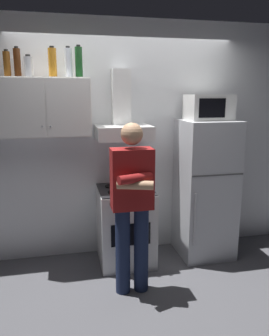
{
  "coord_description": "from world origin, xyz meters",
  "views": [
    {
      "loc": [
        -0.69,
        -3.2,
        1.88
      ],
      "look_at": [
        0.0,
        0.0,
        1.15
      ],
      "focal_mm": 35.28,
      "sensor_mm": 36.0,
      "label": 1
    }
  ],
  "objects_px": {
    "cooking_pot": "(139,186)",
    "bottle_liquor_amber": "(52,63)",
    "stove_oven": "(126,225)",
    "bottle_canister_steel": "(28,67)",
    "bottle_beer_brown": "(7,64)",
    "bottle_rum_dark": "(17,63)",
    "range_hood": "(123,121)",
    "person_standing": "(132,203)",
    "microwave": "(208,107)",
    "bottle_vodka_clear": "(68,63)",
    "upper_cabinet": "(46,107)",
    "bottle_wine_green": "(79,62)",
    "refrigerator": "(205,189)"
  },
  "relations": [
    {
      "from": "bottle_liquor_amber",
      "to": "bottle_rum_dark",
      "type": "height_order",
      "value": "bottle_liquor_amber"
    },
    {
      "from": "bottle_liquor_amber",
      "to": "bottle_wine_green",
      "type": "height_order",
      "value": "bottle_wine_green"
    },
    {
      "from": "person_standing",
      "to": "bottle_beer_brown",
      "type": "bearing_deg",
      "value": 146.44
    },
    {
      "from": "bottle_vodka_clear",
      "to": "bottle_liquor_amber",
      "type": "bearing_deg",
      "value": 173.61
    },
    {
      "from": "person_standing",
      "to": "bottle_wine_green",
      "type": "xyz_separation_m",
      "value": [
        -0.4,
        0.7,
        1.3
      ]
    },
    {
      "from": "range_hood",
      "to": "bottle_wine_green",
      "type": "relative_size",
      "value": 2.37
    },
    {
      "from": "person_standing",
      "to": "bottle_vodka_clear",
      "type": "relative_size",
      "value": 5.42
    },
    {
      "from": "stove_oven",
      "to": "bottle_rum_dark",
      "type": "relative_size",
      "value": 3.0
    },
    {
      "from": "range_hood",
      "to": "bottle_rum_dark",
      "type": "relative_size",
      "value": 2.57
    },
    {
      "from": "upper_cabinet",
      "to": "person_standing",
      "type": "bearing_deg",
      "value": -44.26
    },
    {
      "from": "microwave",
      "to": "cooking_pot",
      "type": "distance_m",
      "value": 1.17
    },
    {
      "from": "person_standing",
      "to": "bottle_canister_steel",
      "type": "relative_size",
      "value": 7.7
    },
    {
      "from": "bottle_liquor_amber",
      "to": "refrigerator",
      "type": "bearing_deg",
      "value": -4.12
    },
    {
      "from": "refrigerator",
      "to": "bottle_canister_steel",
      "type": "xyz_separation_m",
      "value": [
        -1.9,
        0.1,
        1.35
      ]
    },
    {
      "from": "bottle_canister_steel",
      "to": "bottle_rum_dark",
      "type": "height_order",
      "value": "bottle_rum_dark"
    },
    {
      "from": "bottle_vodka_clear",
      "to": "person_standing",
      "type": "bearing_deg",
      "value": -54.31
    },
    {
      "from": "bottle_canister_steel",
      "to": "bottle_wine_green",
      "type": "bearing_deg",
      "value": 0.05
    },
    {
      "from": "bottle_canister_steel",
      "to": "bottle_wine_green",
      "type": "distance_m",
      "value": 0.5
    },
    {
      "from": "bottle_canister_steel",
      "to": "bottle_wine_green",
      "type": "xyz_separation_m",
      "value": [
        0.49,
        0.0,
        0.05
      ]
    },
    {
      "from": "bottle_rum_dark",
      "to": "bottle_liquor_amber",
      "type": "bearing_deg",
      "value": -3.25
    },
    {
      "from": "cooking_pot",
      "to": "bottle_beer_brown",
      "type": "xyz_separation_m",
      "value": [
        -1.28,
        0.24,
        1.25
      ]
    },
    {
      "from": "refrigerator",
      "to": "microwave",
      "type": "height_order",
      "value": "microwave"
    },
    {
      "from": "bottle_vodka_clear",
      "to": "bottle_beer_brown",
      "type": "xyz_separation_m",
      "value": [
        -0.59,
        0.02,
        -0.02
      ]
    },
    {
      "from": "range_hood",
      "to": "stove_oven",
      "type": "bearing_deg",
      "value": -90.0
    },
    {
      "from": "range_hood",
      "to": "microwave",
      "type": "distance_m",
      "value": 0.97
    },
    {
      "from": "refrigerator",
      "to": "bottle_vodka_clear",
      "type": "bearing_deg",
      "value": 176.12
    },
    {
      "from": "bottle_canister_steel",
      "to": "bottle_rum_dark",
      "type": "xyz_separation_m",
      "value": [
        -0.11,
        0.04,
        0.04
      ]
    },
    {
      "from": "microwave",
      "to": "bottle_rum_dark",
      "type": "distance_m",
      "value": 2.06
    },
    {
      "from": "cooking_pot",
      "to": "bottle_wine_green",
      "type": "bearing_deg",
      "value": 159.72
    },
    {
      "from": "range_hood",
      "to": "person_standing",
      "type": "bearing_deg",
      "value": -93.91
    },
    {
      "from": "bottle_vodka_clear",
      "to": "bottle_rum_dark",
      "type": "relative_size",
      "value": 1.04
    },
    {
      "from": "range_hood",
      "to": "bottle_beer_brown",
      "type": "distance_m",
      "value": 1.29
    },
    {
      "from": "upper_cabinet",
      "to": "range_hood",
      "type": "height_order",
      "value": "range_hood"
    },
    {
      "from": "person_standing",
      "to": "range_hood",
      "type": "bearing_deg",
      "value": 86.09
    },
    {
      "from": "cooking_pot",
      "to": "bottle_liquor_amber",
      "type": "height_order",
      "value": "bottle_liquor_amber"
    },
    {
      "from": "bottle_liquor_amber",
      "to": "bottle_wine_green",
      "type": "relative_size",
      "value": 0.95
    },
    {
      "from": "microwave",
      "to": "bottle_liquor_amber",
      "type": "height_order",
      "value": "bottle_liquor_amber"
    },
    {
      "from": "stove_oven",
      "to": "bottle_canister_steel",
      "type": "bearing_deg",
      "value": 174.2
    },
    {
      "from": "bottle_beer_brown",
      "to": "bottle_rum_dark",
      "type": "bearing_deg",
      "value": 8.79
    },
    {
      "from": "stove_oven",
      "to": "microwave",
      "type": "relative_size",
      "value": 1.82
    },
    {
      "from": "refrigerator",
      "to": "microwave",
      "type": "bearing_deg",
      "value": 90.9
    },
    {
      "from": "refrigerator",
      "to": "bottle_wine_green",
      "type": "xyz_separation_m",
      "value": [
        -1.4,
        0.1,
        1.4
      ]
    },
    {
      "from": "person_standing",
      "to": "bottle_rum_dark",
      "type": "distance_m",
      "value": 1.8
    },
    {
      "from": "bottle_vodka_clear",
      "to": "bottle_canister_steel",
      "type": "xyz_separation_m",
      "value": [
        -0.39,
        -0.01,
        -0.04
      ]
    },
    {
      "from": "microwave",
      "to": "bottle_beer_brown",
      "type": "height_order",
      "value": "bottle_beer_brown"
    },
    {
      "from": "refrigerator",
      "to": "microwave",
      "type": "distance_m",
      "value": 0.94
    },
    {
      "from": "person_standing",
      "to": "bottle_beer_brown",
      "type": "distance_m",
      "value": 1.83
    },
    {
      "from": "upper_cabinet",
      "to": "bottle_beer_brown",
      "type": "height_order",
      "value": "bottle_beer_brown"
    },
    {
      "from": "microwave",
      "to": "bottle_rum_dark",
      "type": "relative_size",
      "value": 1.65
    },
    {
      "from": "microwave",
      "to": "bottle_beer_brown",
      "type": "relative_size",
      "value": 1.85
    }
  ]
}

